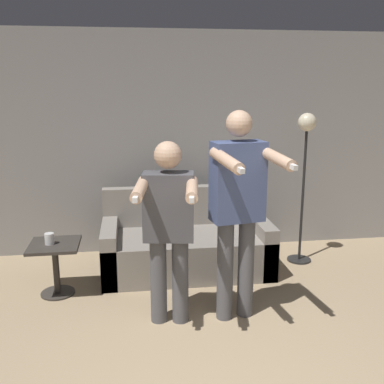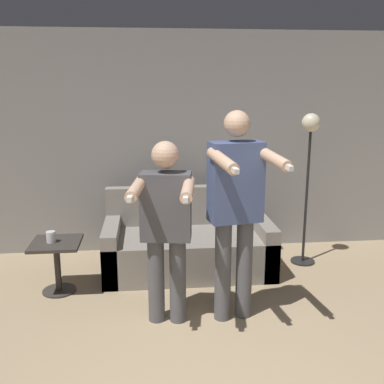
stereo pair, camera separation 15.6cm
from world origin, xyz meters
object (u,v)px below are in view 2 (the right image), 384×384
person_left (166,222)px  side_table (57,256)px  person_right (236,203)px  floor_lamp (309,153)px  cup (51,237)px  cat (163,180)px  couch (188,245)px

person_left → side_table: (-1.04, 0.68, -0.53)m
person_right → side_table: 1.88m
person_right → floor_lamp: person_right is taller
person_left → side_table: 1.35m
person_right → cup: bearing=148.5°
cat → side_table: size_ratio=0.81×
person_left → person_right: person_right is taller
cat → cup: size_ratio=3.89×
floor_lamp → side_table: floor_lamp is taller
side_table → cat: bearing=35.3°
person_left → floor_lamp: 2.02m
person_left → floor_lamp: size_ratio=0.92×
cup → couch: bearing=17.7°
cat → floor_lamp: size_ratio=0.25×
cat → couch: bearing=-53.7°
floor_lamp → couch: bearing=-177.5°
person_right → floor_lamp: size_ratio=1.06×
couch → cup: bearing=-162.3°
person_left → cat: person_left is taller
couch → person_right: bearing=-74.9°
cup → person_right: bearing=-22.1°
person_right → side_table: person_right is taller
cat → side_table: bearing=-144.7°
person_left → cat: bearing=97.0°
couch → floor_lamp: floor_lamp is taller
cup → side_table: bearing=11.6°
couch → cat: size_ratio=4.29×
person_right → cat: bearing=101.2°
cat → side_table: 1.43m
person_right → couch: bearing=95.6°
person_left → couch: bearing=84.2°
couch → person_left: (-0.28, -1.11, 0.63)m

